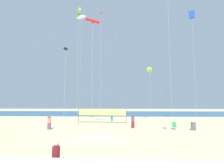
# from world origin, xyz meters

# --- Properties ---
(ground_plane) EXTENTS (120.00, 120.00, 0.00)m
(ground_plane) POSITION_xyz_m (0.00, 0.00, 0.00)
(ground_plane) COLOR beige
(ocean_band) EXTENTS (120.00, 20.00, 0.01)m
(ocean_band) POSITION_xyz_m (0.00, 32.22, 0.00)
(ocean_band) COLOR #28608C
(ocean_band) RESTS_ON ground
(mother_figure) EXTENTS (0.37, 0.37, 1.63)m
(mother_figure) POSITION_xyz_m (-1.30, -8.42, 0.87)
(mother_figure) COLOR olive
(mother_figure) RESTS_ON ground
(toddler_figure) EXTENTS (0.21, 0.21, 0.92)m
(toddler_figure) POSITION_xyz_m (-0.90, -8.56, 0.49)
(toddler_figure) COLOR #2D2D33
(toddler_figure) RESTS_ON ground
(beachgoer_coral_shirt) EXTENTS (0.39, 0.39, 1.72)m
(beachgoer_coral_shirt) POSITION_xyz_m (-6.97, 4.34, 0.92)
(beachgoer_coral_shirt) COLOR #7A3872
(beachgoer_coral_shirt) RESTS_ON ground
(beachgoer_teal_shirt) EXTENTS (0.35, 0.35, 1.52)m
(beachgoer_teal_shirt) POSITION_xyz_m (0.55, 13.62, 0.81)
(beachgoer_teal_shirt) COLOR #19727A
(beachgoer_teal_shirt) RESTS_ON ground
(beachgoer_plum_shirt) EXTENTS (0.41, 0.41, 1.78)m
(beachgoer_plum_shirt) POSITION_xyz_m (3.67, 5.90, 0.95)
(beachgoer_plum_shirt) COLOR maroon
(beachgoer_plum_shirt) RESTS_ON ground
(folding_beach_chair) EXTENTS (0.52, 0.65, 0.89)m
(folding_beach_chair) POSITION_xyz_m (8.85, 5.15, 0.47)
(folding_beach_chair) COLOR #1E8C4C
(folding_beach_chair) RESTS_ON ground
(trash_barrel) EXTENTS (0.57, 0.57, 0.94)m
(trash_barrel) POSITION_xyz_m (10.98, 4.58, 0.47)
(trash_barrel) COLOR #595960
(trash_barrel) RESTS_ON ground
(volleyball_net) EXTENTS (7.86, 0.81, 2.40)m
(volleyball_net) POSITION_xyz_m (-0.93, 10.50, 1.63)
(volleyball_net) COLOR #4C4C51
(volleyball_net) RESTS_ON ground
(beach_handbag) EXTENTS (0.29, 0.14, 0.23)m
(beach_handbag) POSITION_xyz_m (7.66, 5.28, 0.12)
(beach_handbag) COLOR olive
(beach_handbag) RESTS_ON ground
(kite_lime_tube) EXTENTS (1.18, 2.23, 17.42)m
(kite_lime_tube) POSITION_xyz_m (-4.35, 7.67, 17.15)
(kite_lime_tube) COLOR silver
(kite_lime_tube) RESTS_ON ground
(kite_red_tube) EXTENTS (1.83, 1.45, 14.53)m
(kite_red_tube) POSITION_xyz_m (-1.67, 4.60, 14.27)
(kite_red_tube) COLOR silver
(kite_red_tube) RESTS_ON ground
(kite_blue_box) EXTENTS (0.99, 0.99, 18.32)m
(kite_blue_box) POSITION_xyz_m (13.93, 10.01, 17.72)
(kite_blue_box) COLOR silver
(kite_blue_box) RESTS_ON ground
(kite_red_diamond) EXTENTS (0.89, 0.89, 19.76)m
(kite_red_diamond) POSITION_xyz_m (-1.37, 11.89, 19.12)
(kite_red_diamond) COLOR silver
(kite_red_diamond) RESTS_ON ground
(kite_black_diamond) EXTENTS (0.56, 0.56, 10.28)m
(kite_black_diamond) POSITION_xyz_m (-4.82, 3.41, 9.84)
(kite_black_diamond) COLOR silver
(kite_black_diamond) RESTS_ON ground
(kite_lime_delta) EXTENTS (0.95, 0.48, 9.47)m
(kite_lime_delta) POSITION_xyz_m (7.18, 11.95, 8.98)
(kite_lime_delta) COLOR silver
(kite_lime_delta) RESTS_ON ground
(kite_white_inflatable) EXTENTS (2.01, 0.74, 20.62)m
(kite_white_inflatable) POSITION_xyz_m (-5.54, 14.59, 20.07)
(kite_white_inflatable) COLOR silver
(kite_white_inflatable) RESTS_ON ground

